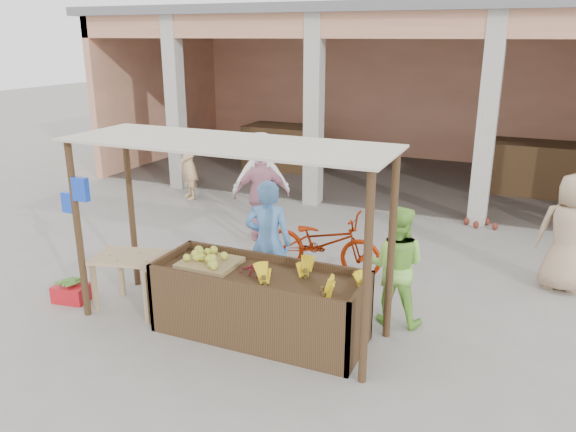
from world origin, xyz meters
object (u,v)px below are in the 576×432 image
at_px(vendor_blue, 268,239).
at_px(vendor_green, 396,262).
at_px(side_table, 131,265).
at_px(fruit_stall, 260,305).
at_px(red_crate, 72,293).
at_px(motorcycle, 322,241).

bearing_deg(vendor_blue, vendor_green, 171.40).
bearing_deg(side_table, fruit_stall, -12.52).
bearing_deg(red_crate, side_table, 1.33).
bearing_deg(red_crate, vendor_green, 7.40).
relative_size(side_table, vendor_green, 0.65).
height_order(side_table, vendor_green, vendor_green).
bearing_deg(motorcycle, vendor_green, -130.69).
distance_m(red_crate, vendor_blue, 2.89).
distance_m(side_table, red_crate, 1.10).
height_order(red_crate, vendor_blue, vendor_blue).
bearing_deg(motorcycle, red_crate, 127.45).
xyz_separation_m(side_table, vendor_green, (3.31, 1.06, 0.19)).
xyz_separation_m(red_crate, vendor_green, (4.27, 1.23, 0.71)).
bearing_deg(vendor_blue, motorcycle, -117.48).
relative_size(red_crate, motorcycle, 0.23).
bearing_deg(side_table, vendor_blue, 15.80).
xyz_separation_m(side_table, vendor_blue, (1.59, 0.92, 0.30)).
relative_size(side_table, vendor_blue, 0.58).
distance_m(side_table, vendor_blue, 1.86).
bearing_deg(vendor_blue, fruit_stall, 95.42).
xyz_separation_m(fruit_stall, side_table, (-1.88, -0.05, 0.23)).
relative_size(fruit_stall, vendor_blue, 1.39).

